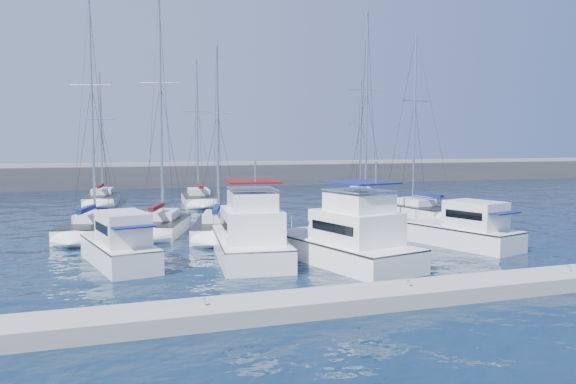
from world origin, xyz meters
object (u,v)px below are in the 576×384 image
object	(u,v)px
motor_yacht_stbd_inner	(348,242)
sailboat_mid_b	(161,225)
sailboat_back_c	(361,197)
motor_yacht_port_outer	(120,247)
sailboat_mid_a	(93,228)
motor_yacht_port_inner	(250,239)
sailboat_mid_c	(218,228)
sailboat_back_b	(199,199)
sailboat_mid_e	(418,210)
sailboat_back_a	(102,199)
motor_yacht_stbd_outer	(467,231)
sailboat_mid_d	(367,218)

from	to	relation	value
motor_yacht_stbd_inner	sailboat_mid_b	xyz separation A→B (m)	(-8.01, 13.10, -0.57)
motor_yacht_stbd_inner	sailboat_back_c	size ratio (longest dim) A/B	0.71
motor_yacht_port_outer	sailboat_mid_a	size ratio (longest dim) A/B	0.45
motor_yacht_port_inner	sailboat_back_c	bearing A→B (deg)	60.15
sailboat_mid_a	sailboat_mid_c	size ratio (longest dim) A/B	1.23
sailboat_mid_a	sailboat_back_b	xyz separation A→B (m)	(10.15, 17.58, -0.03)
sailboat_back_b	sailboat_mid_a	bearing A→B (deg)	-115.02
sailboat_mid_b	sailboat_back_b	xyz separation A→B (m)	(5.70, 17.89, -0.04)
sailboat_mid_b	sailboat_mid_e	size ratio (longest dim) A/B	1.06
motor_yacht_port_inner	sailboat_mid_b	distance (m)	11.09
motor_yacht_port_outer	motor_yacht_port_inner	distance (m)	6.61
motor_yacht_stbd_inner	sailboat_back_a	world-z (taller)	sailboat_back_a
motor_yacht_port_inner	sailboat_mid_b	xyz separation A→B (m)	(-3.54, 10.50, -0.57)
sailboat_mid_c	sailboat_mid_e	distance (m)	18.36
sailboat_back_b	motor_yacht_port_outer	bearing A→B (deg)	-102.51
motor_yacht_stbd_outer	sailboat_mid_c	xyz separation A→B (m)	(-13.20, 8.93, -0.43)
sailboat_back_b	motor_yacht_stbd_inner	bearing A→B (deg)	-80.75
sailboat_mid_b	sailboat_mid_c	bearing A→B (deg)	-13.87
sailboat_mid_b	sailboat_back_c	bearing A→B (deg)	51.41
motor_yacht_port_inner	motor_yacht_stbd_inner	bearing A→B (deg)	-23.13
sailboat_back_b	sailboat_back_c	world-z (taller)	sailboat_back_b
sailboat_back_b	sailboat_mid_e	bearing A→B (deg)	-40.64
sailboat_mid_b	sailboat_mid_c	world-z (taller)	sailboat_mid_b
sailboat_mid_e	sailboat_mid_a	bearing A→B (deg)	174.33
sailboat_mid_e	sailboat_back_c	xyz separation A→B (m)	(0.91, 12.65, -0.03)
motor_yacht_port_outer	motor_yacht_stbd_inner	distance (m)	11.52
motor_yacht_port_inner	sailboat_back_a	world-z (taller)	sailboat_back_a
motor_yacht_stbd_outer	sailboat_mid_a	size ratio (longest dim) A/B	0.45
sailboat_mid_b	sailboat_mid_d	world-z (taller)	sailboat_mid_b
sailboat_mid_a	sailboat_mid_e	bearing A→B (deg)	18.34
sailboat_mid_d	sailboat_back_b	bearing A→B (deg)	135.06
sailboat_mid_b	sailboat_back_b	world-z (taller)	sailboat_mid_b
motor_yacht_port_inner	sailboat_mid_a	size ratio (longest dim) A/B	0.57
motor_yacht_port_inner	sailboat_mid_e	distance (m)	21.73
sailboat_mid_b	sailboat_mid_e	distance (m)	21.50
sailboat_mid_b	sailboat_mid_c	size ratio (longest dim) A/B	1.26
motor_yacht_port_inner	sailboat_mid_e	world-z (taller)	sailboat_mid_e
motor_yacht_port_inner	sailboat_mid_a	xyz separation A→B (m)	(-7.99, 10.81, -0.59)
motor_yacht_port_outer	motor_yacht_stbd_outer	world-z (taller)	same
motor_yacht_port_inner	sailboat_mid_c	world-z (taller)	sailboat_mid_c
motor_yacht_stbd_outer	sailboat_mid_c	distance (m)	15.94
motor_yacht_port_inner	sailboat_mid_a	bearing A→B (deg)	133.55
sailboat_mid_d	sailboat_back_b	xyz separation A→B (m)	(-9.50, 18.90, -0.02)
sailboat_back_a	sailboat_back_c	size ratio (longest dim) A/B	1.04
sailboat_mid_e	sailboat_back_b	bearing A→B (deg)	125.36
sailboat_back_b	sailboat_mid_b	bearing A→B (deg)	-102.69
motor_yacht_port_outer	sailboat_back_b	xyz separation A→B (m)	(8.74, 27.74, -0.43)
sailboat_mid_a	sailboat_mid_e	xyz separation A→B (m)	(25.87, 1.52, -0.00)
sailboat_mid_d	sailboat_mid_e	bearing A→B (deg)	42.88
sailboat_mid_b	sailboat_back_c	xyz separation A→B (m)	(22.33, 14.49, -0.05)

